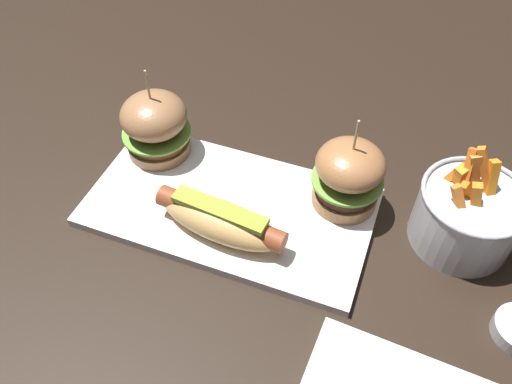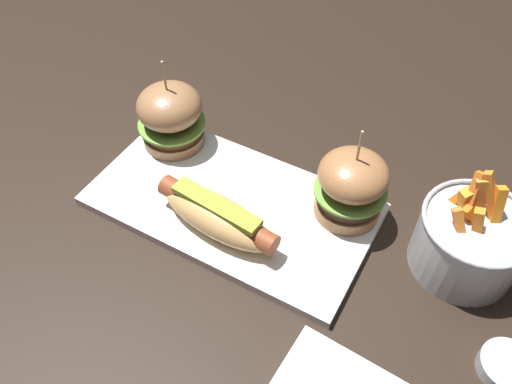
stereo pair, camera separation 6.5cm
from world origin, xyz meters
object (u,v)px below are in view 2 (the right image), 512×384
slider_left (171,116)px  fries_bucket (469,241)px  sauce_ramekin (507,367)px  platter_main (232,204)px  slider_right (351,186)px  hot_dog (217,215)px

slider_left → fries_bucket: size_ratio=1.01×
sauce_ramekin → fries_bucket: bearing=124.5°
slider_left → sauce_ramekin: size_ratio=2.35×
platter_main → sauce_ramekin: 0.38m
fries_bucket → sauce_ramekin: bearing=-55.5°
slider_right → sauce_ramekin: slider_right is taller
sauce_ramekin → slider_right: bearing=154.3°
platter_main → slider_left: bearing=156.1°
hot_dog → slider_right: size_ratio=1.25×
fries_bucket → sauce_ramekin: (0.08, -0.12, -0.04)m
hot_dog → platter_main: bearing=100.0°
slider_left → fries_bucket: 0.43m
slider_left → sauce_ramekin: slider_left is taller
fries_bucket → slider_left: bearing=-179.5°
hot_dog → slider_left: bearing=143.4°
slider_left → platter_main: bearing=-23.9°
slider_left → slider_right: slider_right is taller
hot_dog → fries_bucket: fries_bucket is taller
hot_dog → slider_left: size_ratio=1.26×
hot_dog → sauce_ramekin: 0.37m
hot_dog → slider_right: slider_right is taller
platter_main → hot_dog: (0.01, -0.05, 0.03)m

